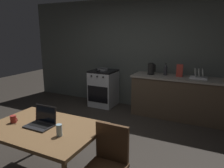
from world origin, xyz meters
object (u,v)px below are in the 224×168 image
object	(u,v)px
drinking_glass	(59,130)
bottle_b	(166,70)
dining_table	(44,132)
cereal_box	(180,71)
chair	(108,161)
stove_oven	(103,88)
laptop	(41,122)
frying_pan	(102,69)
coffee_mug	(13,119)
electric_kettle	(151,69)
dish_rack	(199,76)

from	to	relation	value
drinking_glass	bottle_b	xyz separation A→B (m)	(0.46, 3.02, 0.23)
dining_table	bottle_b	size ratio (longest dim) A/B	5.15
cereal_box	chair	bearing A→B (deg)	-94.78
stove_oven	chair	distance (m)	3.24
laptop	dining_table	bearing A→B (deg)	-24.50
frying_pan	dining_table	bearing A→B (deg)	-75.19
coffee_mug	drinking_glass	bearing A→B (deg)	-1.89
dining_table	cereal_box	bearing A→B (deg)	69.20
frying_pan	drinking_glass	world-z (taller)	frying_pan
frying_pan	bottle_b	size ratio (longest dim) A/B	1.69
stove_oven	dining_table	xyz separation A→B (m)	(0.73, -2.84, 0.21)
electric_kettle	stove_oven	bearing A→B (deg)	-179.88
stove_oven	dish_rack	world-z (taller)	dish_rack
stove_oven	cereal_box	bearing A→B (deg)	0.71
laptop	dish_rack	xyz separation A→B (m)	(1.52, 2.83, 0.18)
laptop	coffee_mug	world-z (taller)	laptop
dish_rack	frying_pan	bearing A→B (deg)	-179.28
frying_pan	drinking_glass	distance (m)	3.11
stove_oven	dish_rack	distance (m)	2.26
stove_oven	frying_pan	size ratio (longest dim) A/B	2.07
dish_rack	chair	bearing A→B (deg)	-102.41
stove_oven	drinking_glass	distance (m)	3.14
cereal_box	dish_rack	distance (m)	0.39
electric_kettle	cereal_box	size ratio (longest dim) A/B	1.00
stove_oven	electric_kettle	bearing A→B (deg)	0.12
dining_table	coffee_mug	xyz separation A→B (m)	(-0.42, -0.08, 0.11)
electric_kettle	drinking_glass	distance (m)	2.96
dining_table	frying_pan	distance (m)	2.93
dining_table	cereal_box	distance (m)	3.09
stove_oven	dish_rack	size ratio (longest dim) A/B	2.66
dining_table	drinking_glass	xyz separation A→B (m)	(0.32, -0.10, 0.13)
electric_kettle	cereal_box	world-z (taller)	same
electric_kettle	cereal_box	bearing A→B (deg)	1.87
electric_kettle	bottle_b	distance (m)	0.31
stove_oven	drinking_glass	size ratio (longest dim) A/B	6.84
chair	drinking_glass	bearing A→B (deg)	176.19
coffee_mug	dish_rack	distance (m)	3.49
cereal_box	dish_rack	world-z (taller)	cereal_box
coffee_mug	dish_rack	size ratio (longest dim) A/B	0.33
drinking_glass	cereal_box	xyz separation A→B (m)	(0.77, 2.96, 0.24)
electric_kettle	dish_rack	size ratio (longest dim) A/B	0.77
laptop	chair	bearing A→B (deg)	-11.58
dish_rack	bottle_b	size ratio (longest dim) A/B	1.31
dining_table	laptop	size ratio (longest dim) A/B	4.17
coffee_mug	drinking_glass	distance (m)	0.74
laptop	bottle_b	xyz separation A→B (m)	(0.83, 2.91, 0.25)
stove_oven	cereal_box	xyz separation A→B (m)	(1.82, 0.02, 0.58)
frying_pan	drinking_glass	xyz separation A→B (m)	(1.06, -2.92, -0.14)
stove_oven	cereal_box	distance (m)	1.91
dish_rack	bottle_b	xyz separation A→B (m)	(-0.69, 0.08, 0.07)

